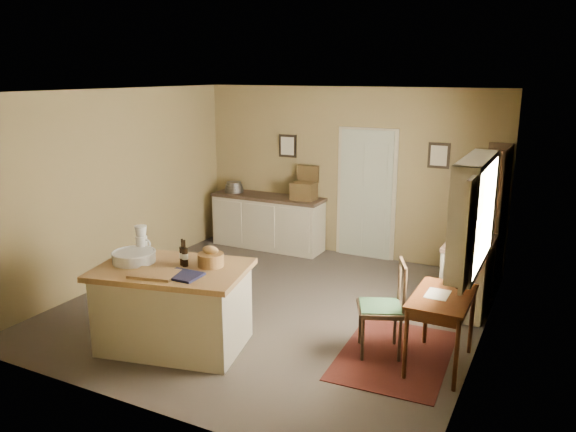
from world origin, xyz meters
name	(u,v)px	position (x,y,z in m)	size (l,w,h in m)	color
ground	(274,307)	(0.00, 0.00, 0.00)	(5.00, 5.00, 0.00)	brown
wall_back	(347,173)	(0.00, 2.50, 1.35)	(5.00, 0.10, 2.70)	olive
wall_front	(131,265)	(0.00, -2.50, 1.35)	(5.00, 0.10, 2.70)	olive
wall_left	(117,186)	(-2.50, 0.00, 1.35)	(0.10, 5.00, 2.70)	olive
wall_right	(487,229)	(2.50, 0.00, 1.35)	(0.10, 5.00, 2.70)	olive
ceiling	(272,91)	(0.00, 0.00, 2.70)	(5.00, 5.00, 0.00)	silver
door	(366,193)	(0.35, 2.47, 1.05)	(0.97, 0.06, 2.11)	#A8AC94
framed_prints	(359,150)	(0.20, 2.48, 1.72)	(2.82, 0.02, 0.38)	black
window	(478,214)	(2.42, -0.20, 1.55)	(0.25, 1.99, 1.12)	#B6AB8E
work_island	(173,304)	(-0.47, -1.41, 0.48)	(1.77, 1.35, 1.20)	#B6AB8E
sideboard	(268,220)	(-1.28, 2.20, 0.48)	(1.94, 0.55, 1.18)	#B6AB8E
rug	(395,355)	(1.75, -0.54, 0.00)	(1.10, 1.60, 0.01)	#48190F
writing_desk	(442,304)	(2.20, -0.54, 0.67)	(0.56, 0.92, 0.82)	#3E1D0C
desk_chair	(380,309)	(1.58, -0.56, 0.50)	(0.47, 0.47, 1.01)	#332215
right_cabinet	(467,275)	(2.20, 1.02, 0.46)	(0.54, 0.96, 0.99)	#B6AB8E
shelving_unit	(494,218)	(2.35, 2.00, 0.98)	(0.33, 0.88, 1.96)	#332215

